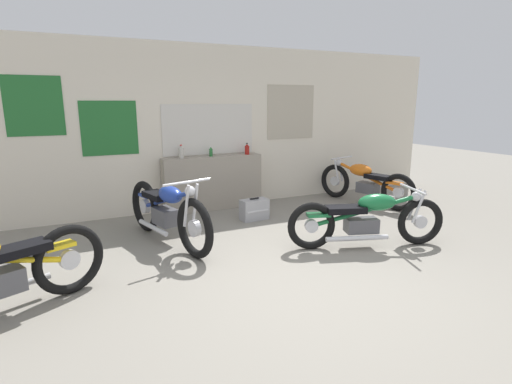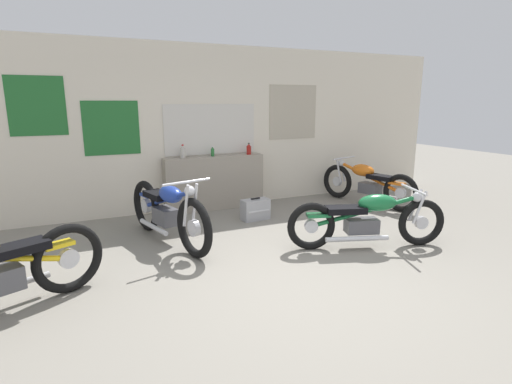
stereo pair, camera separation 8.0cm
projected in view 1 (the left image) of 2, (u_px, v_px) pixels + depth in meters
ground_plane at (308, 283)px, 4.17m from camera, size 24.00×24.00×0.00m
wall_back at (201, 128)px, 6.88m from camera, size 10.00×0.07×2.80m
sill_counter at (213, 183)px, 6.98m from camera, size 1.75×0.28×0.93m
bottle_leftmost at (181, 152)px, 6.62m from camera, size 0.09×0.09×0.23m
bottle_left_center at (211, 152)px, 6.85m from camera, size 0.06×0.06×0.18m
bottle_center at (247, 149)px, 7.10m from camera, size 0.08×0.08×0.21m
motorcycle_green at (367, 218)px, 5.14m from camera, size 2.01×0.88×0.77m
motorcycle_blue at (167, 211)px, 5.28m from camera, size 0.76×2.05×0.93m
motorcycle_orange at (365, 183)px, 7.34m from camera, size 0.79×1.95×0.82m
hard_case_silver at (254, 209)px, 6.39m from camera, size 0.46×0.26×0.36m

